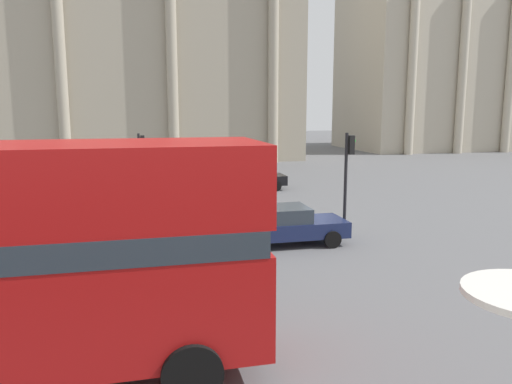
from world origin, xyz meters
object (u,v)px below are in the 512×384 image
(car_black, at_px, (248,178))
(traffic_light_far, at_px, (141,158))
(pedestrian_blue, at_px, (18,209))
(traffic_light_mid, at_px, (348,169))
(plaza_building_left, at_px, (117,20))
(car_navy, at_px, (285,225))
(plaza_building_right, at_px, (469,58))

(car_black, bearing_deg, traffic_light_far, 119.59)
(car_black, bearing_deg, pedestrian_blue, 130.21)
(traffic_light_mid, bearing_deg, traffic_light_far, 133.04)
(plaza_building_left, relative_size, traffic_light_mid, 8.54)
(traffic_light_far, distance_m, car_navy, 10.07)
(traffic_light_mid, xyz_separation_m, traffic_light_far, (-7.44, 7.97, -0.20))
(traffic_light_mid, distance_m, traffic_light_far, 10.90)
(traffic_light_mid, xyz_separation_m, car_black, (-1.30, 11.19, -1.82))
(plaza_building_right, relative_size, car_black, 7.10)
(traffic_light_mid, relative_size, car_navy, 0.92)
(plaza_building_left, xyz_separation_m, plaza_building_right, (40.43, 5.66, -1.92))
(car_navy, xyz_separation_m, pedestrian_blue, (-9.37, 3.45, 0.34))
(plaza_building_right, bearing_deg, car_black, -142.16)
(plaza_building_left, bearing_deg, traffic_light_far, -86.49)
(plaza_building_right, xyz_separation_m, car_black, (-32.87, -25.53, -9.98))
(traffic_light_mid, height_order, pedestrian_blue, traffic_light_mid)
(traffic_light_far, bearing_deg, traffic_light_mid, -46.96)
(traffic_light_mid, bearing_deg, car_navy, -164.41)
(traffic_light_far, relative_size, pedestrian_blue, 1.98)
(traffic_light_far, xyz_separation_m, pedestrian_blue, (-4.58, -5.25, -1.29))
(plaza_building_right, distance_m, car_navy, 51.72)
(car_black, height_order, pedestrian_blue, pedestrian_blue)
(traffic_light_mid, bearing_deg, plaza_building_left, 105.91)
(plaza_building_left, distance_m, traffic_light_far, 25.33)
(plaza_building_left, xyz_separation_m, pedestrian_blue, (-3.17, -28.36, -11.56))
(plaza_building_left, relative_size, plaza_building_right, 1.11)
(traffic_light_far, relative_size, car_navy, 0.84)
(plaza_building_left, bearing_deg, traffic_light_mid, -74.09)
(car_navy, bearing_deg, traffic_light_mid, 168.21)
(plaza_building_right, bearing_deg, traffic_light_far, -143.60)
(pedestrian_blue, bearing_deg, plaza_building_left, -28.85)
(traffic_light_mid, distance_m, car_black, 11.41)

